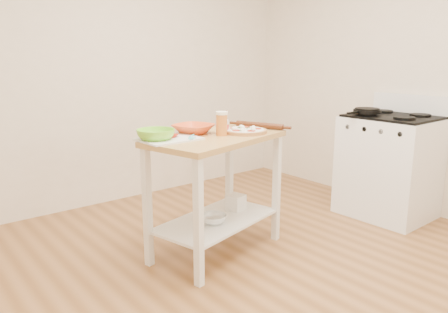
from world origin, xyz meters
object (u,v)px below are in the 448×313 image
orange_bowl (194,129)px  beer_pint (222,123)px  cutting_board (168,139)px  knife (159,138)px  prep_island (216,170)px  shelf_glass_bowl (213,219)px  shelf_bin (236,202)px  pizza (245,131)px  green_bowl (156,135)px  spatula (192,137)px  yogurt_tub (223,127)px  gas_stove (389,166)px  rolling_pin (260,126)px  skillet (367,111)px

orange_bowl → beer_pint: bearing=-59.4°
cutting_board → beer_pint: size_ratio=2.34×
knife → prep_island: bearing=-52.5°
beer_pint → shelf_glass_bowl: 0.71m
orange_bowl → shelf_bin: bearing=-20.7°
pizza → green_bowl: bearing=168.7°
spatula → orange_bowl: size_ratio=0.46×
prep_island → green_bowl: bearing=166.2°
spatula → orange_bowl: bearing=13.8°
spatula → yogurt_tub: 0.32m
gas_stove → orange_bowl: bearing=161.7°
shelf_glass_bowl → gas_stove: bearing=-10.2°
yogurt_tub → rolling_pin: yogurt_tub is taller
skillet → knife: 2.00m
prep_island → shelf_glass_bowl: bearing=-144.7°
prep_island → pizza: bearing=-6.8°
skillet → orange_bowl: size_ratio=1.36×
gas_stove → cutting_board: (-2.09, 0.46, 0.43)m
spatula → knife: size_ratio=0.58×
pizza → green_bowl: 0.70m
rolling_pin → prep_island: bearing=-175.2°
yogurt_tub → prep_island: bearing=-156.3°
orange_bowl → shelf_glass_bowl: size_ratio=1.42×
pizza → yogurt_tub: (-0.15, 0.07, 0.04)m
pizza → shelf_glass_bowl: 0.70m
gas_stove → skillet: bearing=132.2°
cutting_board → beer_pint: bearing=-15.1°
spatula → shelf_bin: bearing=-29.8°
gas_stove → rolling_pin: gas_stove is taller
knife → orange_bowl: orange_bowl is taller
skillet → green_bowl: skillet is taller
skillet → yogurt_tub: 1.50m
pizza → orange_bowl: (-0.32, 0.21, 0.02)m
prep_island → shelf_bin: prep_island is taller
rolling_pin → orange_bowl: bearing=165.0°
spatula → gas_stove: bearing=-48.6°
shelf_glass_bowl → pizza: bearing=3.0°
skillet → beer_pint: size_ratio=2.24×
pizza → orange_bowl: size_ratio=1.16×
skillet → knife: (-1.98, 0.32, -0.06)m
pizza → shelf_bin: (-0.00, 0.10, -0.59)m
gas_stove → pizza: gas_stove is taller
cutting_board → yogurt_tub: size_ratio=2.22×
prep_island → spatula: bearing=-180.0°
pizza → spatula: 0.47m
skillet → pizza: bearing=176.9°
gas_stove → knife: size_ratio=4.94×
beer_pint → orange_bowl: bearing=120.6°
spatula → orange_bowl: (0.15, 0.18, 0.02)m
gas_stove → shelf_bin: bearing=162.5°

